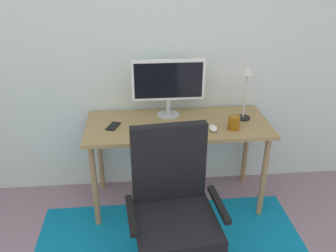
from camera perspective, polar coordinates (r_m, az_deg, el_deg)
name	(u,v)px	position (r m, az deg, el deg)	size (l,w,h in m)	color
wall_back	(144,41)	(2.88, -3.88, 13.61)	(6.00, 0.10, 2.60)	silver
desk	(178,132)	(2.77, 1.58, -1.05)	(1.42, 0.59, 0.74)	#997B4C
monitor	(168,82)	(2.76, 0.05, 7.08)	(0.57, 0.18, 0.46)	#B2B2B7
keyboard	(176,130)	(2.60, 1.31, -0.64)	(0.43, 0.13, 0.02)	white
computer_mouse	(213,128)	(2.63, 7.33, -0.36)	(0.06, 0.10, 0.03)	white
coffee_cup	(234,123)	(2.66, 10.62, 0.55)	(0.09, 0.09, 0.10)	#8E540E
cell_phone	(113,126)	(2.70, -8.86, -0.02)	(0.07, 0.14, 0.01)	black
desk_lamp	(246,83)	(2.76, 12.59, 6.84)	(0.11, 0.11, 0.43)	black
office_chair	(174,222)	(2.26, 0.90, -15.34)	(0.60, 0.53, 1.02)	slate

